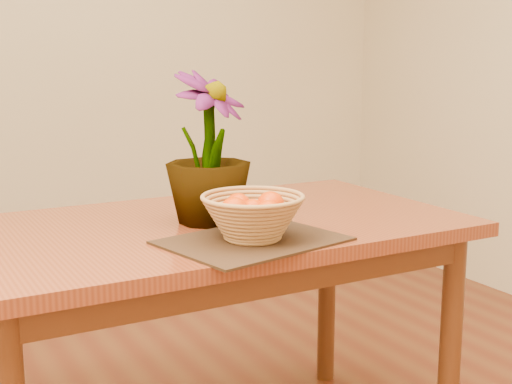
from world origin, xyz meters
TOP-DOWN VIEW (x-y plane):
  - wall_back at (0.00, 2.25)m, footprint 4.00×0.02m
  - table at (0.00, 0.30)m, footprint 1.40×0.80m
  - placemat at (-0.01, 0.05)m, footprint 0.48×0.40m
  - wicker_basket at (-0.01, 0.05)m, footprint 0.26×0.26m
  - orange_pile at (-0.01, 0.05)m, footprint 0.19×0.18m
  - potted_plant at (-0.01, 0.29)m, footprint 0.33×0.33m

SIDE VIEW (x-z plane):
  - table at x=0.00m, z-range 0.29..1.04m
  - placemat at x=-0.01m, z-range 0.75..0.76m
  - wicker_basket at x=-0.01m, z-range 0.76..0.86m
  - orange_pile at x=-0.01m, z-range 0.80..0.87m
  - potted_plant at x=-0.01m, z-range 0.75..1.17m
  - wall_back at x=0.00m, z-range 0.00..2.70m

